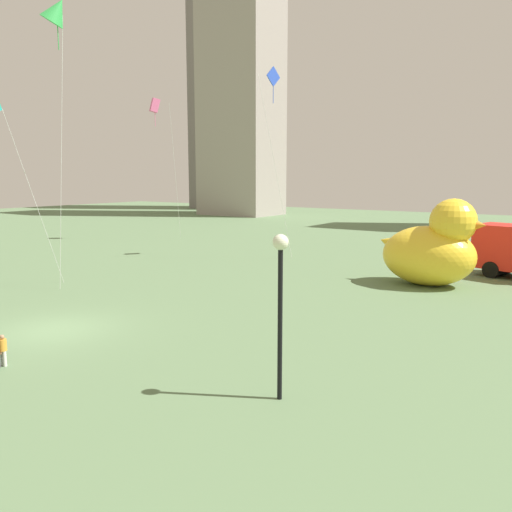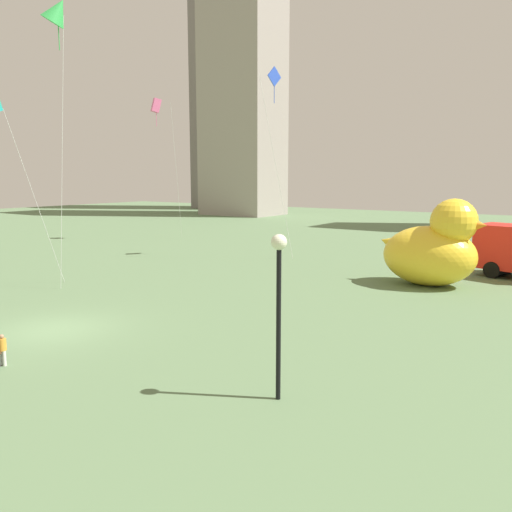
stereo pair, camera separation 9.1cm
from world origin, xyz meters
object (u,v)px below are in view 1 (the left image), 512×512
Objects in this scene: lamppost at (280,283)px; kite_green at (57,11)px; kite_pink at (155,106)px; giant_inflatable_duck at (433,249)px; person_child at (3,349)px; kite_blue at (274,85)px.

lamppost is 0.30× the size of kite_green.
kite_pink is 19.96m from kite_green.
kite_pink is at bearing 166.81° from giant_inflatable_duck.
person_child is 0.07× the size of kite_green.
kite_green reaches higher than giant_inflatable_duck.
kite_green is (10.76, -16.74, 1.60)m from kite_pink.
lamppost is 0.33× the size of kite_blue.
lamppost is 24.54m from kite_blue.
person_child is 0.08× the size of kite_pink.
lamppost is at bearing -57.02° from kite_blue.
kite_green reaches higher than kite_blue.
giant_inflatable_duck is 15.47m from kite_blue.
kite_pink is at bearing 169.65° from kite_blue.
kite_blue is at bearing -10.35° from kite_pink.
lamppost is (7.84, 2.61, 2.42)m from person_child.
giant_inflatable_duck is at bearing 69.25° from person_child.
kite_green is at bearing -142.64° from giant_inflatable_duck.
person_child is 32.14m from kite_pink.
kite_pink reaches higher than person_child.
kite_blue is at bearing 102.09° from person_child.
kite_green is (-14.24, -10.87, 10.98)m from giant_inflatable_duck.
person_child is at bearing -46.55° from kite_green.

